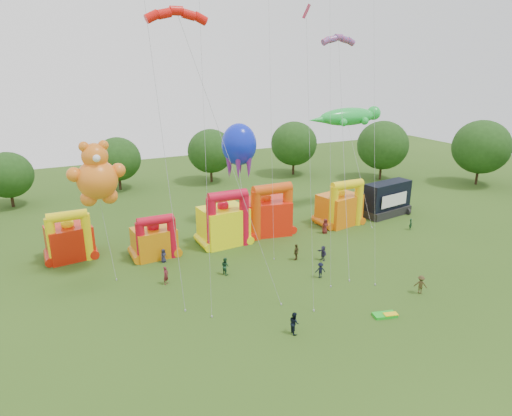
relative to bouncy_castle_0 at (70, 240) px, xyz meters
name	(u,v)px	position (x,y,z in m)	size (l,w,h in m)	color
ground	(375,362)	(18.38, -29.71, -2.25)	(160.00, 160.00, 0.00)	#2B4914
tree_ring	(364,286)	(17.22, -29.11, 4.00)	(121.69, 123.78, 12.07)	#352314
bouncy_castle_0	(70,240)	(0.00, 0.00, 0.00)	(5.08, 4.29, 5.89)	red
bouncy_castle_1	(155,240)	(8.62, -3.57, -0.27)	(4.74, 3.92, 5.17)	orange
bouncy_castle_2	(224,223)	(17.13, -3.52, 0.39)	(5.62, 4.64, 6.98)	#FFF90D
bouncy_castle_3	(267,214)	(23.38, -2.61, 0.34)	(6.53, 5.63, 6.86)	red
bouncy_castle_4	(340,207)	(33.82, -3.96, 0.17)	(5.87, 5.06, 6.38)	orange
stage_trailer	(387,199)	(42.16, -3.75, 0.09)	(7.78, 3.90, 4.87)	black
teddy_bear_kite	(99,185)	(3.09, -5.35, 7.23)	(5.62, 4.65, 13.94)	orange
gecko_kite	(357,160)	(38.20, -1.27, 5.61)	(12.35, 11.88, 14.89)	green
octopus_kite	(241,176)	(21.36, 0.77, 4.71)	(4.65, 9.81, 13.61)	#0E21D2
parafoil_kites	(298,159)	(20.30, -14.81, 10.02)	(25.43, 11.72, 29.83)	red
diamond_kites	(300,130)	(20.57, -14.55, 12.71)	(19.25, 17.92, 35.24)	red
folded_kite_bundle	(385,315)	(23.36, -25.08, -2.12)	(2.19, 1.48, 0.31)	green
spectator_0	(164,256)	(9.03, -5.59, -1.48)	(0.76, 0.49, 1.55)	#212137
spectator_1	(166,275)	(7.88, -10.75, -1.32)	(0.68, 0.45, 1.87)	#5B1A21
spectator_2	(225,266)	(14.00, -11.31, -1.33)	(0.90, 0.70, 1.84)	#1B4327
spectator_3	(320,270)	(22.42, -16.32, -1.43)	(1.07, 0.61, 1.65)	black
spectator_4	(296,252)	(22.46, -11.48, -1.31)	(1.11, 0.46, 1.89)	#42371A
spectator_5	(323,253)	(25.10, -12.84, -1.41)	(1.56, 0.50, 1.68)	#28253E
spectator_6	(325,226)	(30.02, -6.06, -1.28)	(0.95, 0.62, 1.94)	#551A18
spectator_7	(411,224)	(40.87, -9.88, -1.49)	(0.55, 0.36, 1.52)	#163923
spectator_8	(294,323)	(14.92, -23.76, -1.31)	(0.92, 0.71, 1.89)	black
spectator_9	(421,284)	(29.16, -23.28, -1.34)	(1.19, 0.68, 1.84)	#403419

